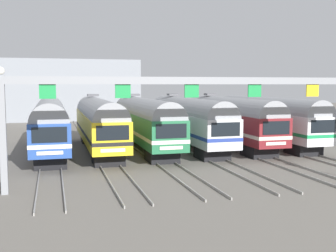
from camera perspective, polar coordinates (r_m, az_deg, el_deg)
The scene contains 10 objects.
ground_plane at distance 39.49m, azimuth -0.20°, elevation -3.09°, with size 160.00×160.00×0.00m, color slate.
track_bed at distance 55.93m, azimuth -4.79°, elevation -0.44°, with size 22.52×70.00×0.15m.
commuter_train_blue at distance 37.80m, azimuth -15.76°, elevation 0.41°, with size 2.88×18.06×4.77m.
commuter_train_yellow at distance 38.01m, azimuth -9.41°, elevation 0.57°, with size 2.88×18.06×5.05m.
commuter_train_green at distance 38.67m, azimuth -3.21°, elevation 0.73°, with size 2.88×18.06×5.05m.
commuter_train_silver at distance 39.78m, azimuth 2.72°, elevation 0.87°, with size 2.88×18.06×5.05m.
commuter_train_maroon at distance 41.28m, azimuth 8.27°, elevation 0.99°, with size 2.88×18.06×5.05m.
commuter_train_white at distance 43.13m, azimuth 13.39°, elevation 1.09°, with size 2.88×18.06×4.77m.
catenary_gantry at distance 26.26m, azimuth 7.59°, elevation 4.19°, with size 26.26×0.44×6.97m.
maintenance_building at distance 74.44m, azimuth -13.51°, elevation 4.79°, with size 23.73×10.00×10.11m, color gray.
Camera 1 is at (-10.27, -37.66, 6.03)m, focal length 44.79 mm.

